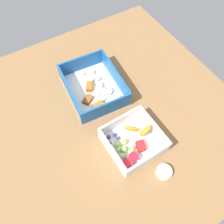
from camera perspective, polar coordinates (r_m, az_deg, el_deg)
name	(u,v)px	position (r cm, az deg, el deg)	size (l,w,h in cm)	color
table_surface	(106,115)	(68.92, -1.61, -0.75)	(80.00, 80.00, 2.00)	brown
pasta_container	(94,87)	(71.48, -4.64, 6.36)	(21.78, 17.72, 6.21)	white
fruit_bowl	(134,142)	(61.88, 5.60, -7.69)	(14.41, 14.66, 5.46)	white
paper_cup_liner	(164,172)	(61.38, 13.22, -14.82)	(4.04, 4.04, 1.76)	white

